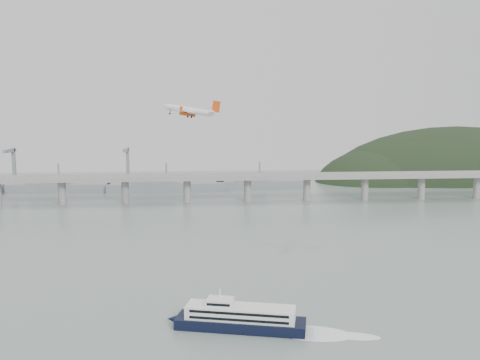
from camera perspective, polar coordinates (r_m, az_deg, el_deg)
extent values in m
plane|color=slate|center=(226.86, 1.32, -10.77)|extent=(900.00, 900.00, 0.00)
cube|color=gray|center=(418.24, -1.86, 0.23)|extent=(800.00, 22.00, 2.20)
cube|color=gray|center=(407.60, -1.77, 0.33)|extent=(800.00, 0.60, 1.80)
cube|color=gray|center=(428.42, -1.95, 0.66)|extent=(800.00, 0.60, 1.80)
cylinder|color=gray|center=(431.71, -19.35, -1.36)|extent=(6.00, 6.00, 21.00)
cylinder|color=gray|center=(422.39, -12.75, -1.31)|extent=(6.00, 6.00, 21.00)
cylinder|color=gray|center=(418.86, -5.95, -1.24)|extent=(6.00, 6.00, 21.00)
cylinder|color=gray|center=(421.28, 0.86, -1.16)|extent=(6.00, 6.00, 21.00)
cylinder|color=gray|center=(429.55, 7.51, -1.06)|extent=(6.00, 6.00, 21.00)
cylinder|color=gray|center=(443.34, 13.82, -0.96)|extent=(6.00, 6.00, 21.00)
cylinder|color=gray|center=(462.15, 19.69, -0.85)|extent=(6.00, 6.00, 21.00)
cylinder|color=gray|center=(485.41, 25.04, -0.74)|extent=(6.00, 6.00, 21.00)
ellipsoid|color=black|center=(625.60, 22.87, -1.58)|extent=(320.00, 150.00, 156.00)
ellipsoid|color=black|center=(576.62, 15.02, -1.35)|extent=(140.00, 110.00, 96.00)
cube|color=slate|center=(504.56, -19.63, -0.85)|extent=(95.67, 20.15, 8.00)
cube|color=slate|center=(506.03, -20.71, 0.04)|extent=(33.90, 15.02, 8.00)
cylinder|color=slate|center=(502.75, -19.70, 0.96)|extent=(1.60, 1.60, 14.00)
cube|color=slate|center=(484.60, -8.24, -0.82)|extent=(110.55, 21.43, 8.00)
cube|color=slate|center=(484.27, -9.56, 0.11)|extent=(39.01, 16.73, 8.00)
cylinder|color=slate|center=(482.71, -8.27, 1.06)|extent=(1.60, 1.60, 14.00)
cube|color=slate|center=(498.19, 2.21, -0.54)|extent=(85.00, 13.60, 8.00)
cube|color=slate|center=(496.16, 1.24, 0.36)|extent=(29.75, 11.90, 8.00)
cylinder|color=slate|center=(496.35, 2.22, 1.29)|extent=(1.60, 1.60, 14.00)
cube|color=slate|center=(545.61, -24.02, 1.21)|extent=(3.00, 3.00, 40.00)
cube|color=slate|center=(534.84, -24.46, 3.02)|extent=(3.00, 28.00, 3.00)
cube|color=slate|center=(520.93, -12.48, 1.40)|extent=(3.00, 3.00, 40.00)
cube|color=slate|center=(509.64, -12.67, 3.31)|extent=(3.00, 28.00, 3.00)
cube|color=black|center=(174.05, 0.06, -15.82)|extent=(43.99, 20.86, 3.42)
cone|color=black|center=(178.98, -7.53, -15.22)|extent=(5.01, 4.40, 3.42)
cube|color=white|center=(172.59, 0.06, -14.64)|extent=(36.94, 17.45, 4.28)
cube|color=black|center=(168.22, -0.19, -14.82)|extent=(31.48, 8.44, 0.86)
cube|color=black|center=(169.00, -0.19, -15.47)|extent=(31.48, 8.44, 0.86)
cube|color=black|center=(176.17, 0.29, -13.79)|extent=(31.48, 8.44, 0.86)
cube|color=black|center=(176.91, 0.29, -14.41)|extent=(31.48, 8.44, 0.86)
cube|color=white|center=(172.60, -2.25, -13.49)|extent=(9.80, 7.98, 2.23)
cube|color=black|center=(169.82, -2.46, -13.84)|extent=(7.47, 2.07, 0.86)
cylinder|color=white|center=(171.66, -2.25, -12.63)|extent=(0.52, 0.52, 3.42)
ellipsoid|color=white|center=(172.76, 8.27, -16.68)|extent=(26.98, 18.21, 0.17)
ellipsoid|color=white|center=(173.02, 12.42, -16.73)|extent=(19.45, 10.68, 0.17)
cylinder|color=white|center=(295.80, -5.74, 7.82)|extent=(26.19, 16.02, 7.71)
cone|color=white|center=(302.75, -8.44, 8.21)|extent=(5.57, 5.17, 4.12)
cone|color=white|center=(289.35, -2.82, 7.47)|extent=(6.31, 5.30, 4.27)
cube|color=white|center=(295.39, -5.60, 7.60)|extent=(18.18, 32.45, 2.82)
cube|color=white|center=(289.72, -2.98, 7.63)|extent=(7.70, 12.04, 1.33)
cube|color=#D7460E|center=(289.38, -2.70, 8.24)|extent=(5.13, 2.24, 6.99)
cylinder|color=#D7460E|center=(300.93, -5.46, 7.32)|extent=(4.97, 4.04, 2.88)
cylinder|color=black|center=(301.79, -5.82, 7.38)|extent=(1.58, 2.26, 2.29)
cube|color=white|center=(300.92, -5.43, 7.51)|extent=(2.49, 1.26, 1.55)
cylinder|color=#D7460E|center=(291.13, -6.34, 7.44)|extent=(4.97, 4.04, 2.88)
cylinder|color=black|center=(292.02, -6.71, 7.49)|extent=(1.58, 2.26, 2.29)
cube|color=white|center=(291.12, -6.32, 7.63)|extent=(2.49, 1.26, 1.55)
cylinder|color=black|center=(297.73, -5.44, 7.24)|extent=(0.84, 0.51, 2.40)
cylinder|color=black|center=(297.74, -5.47, 7.03)|extent=(1.30, 0.82, 1.25)
cylinder|color=black|center=(293.09, -5.86, 7.29)|extent=(0.84, 0.51, 2.40)
cylinder|color=black|center=(293.10, -5.89, 7.08)|extent=(1.30, 0.82, 1.25)
cylinder|color=black|center=(300.97, -7.85, 7.60)|extent=(0.84, 0.51, 2.40)
cylinder|color=black|center=(300.98, -7.88, 7.39)|extent=(1.30, 0.82, 1.25)
cube|color=#D7460E|center=(309.86, -3.94, 7.59)|extent=(1.87, 0.87, 2.58)
cube|color=#D7460E|center=(279.44, -6.63, 7.98)|extent=(1.87, 0.87, 2.58)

